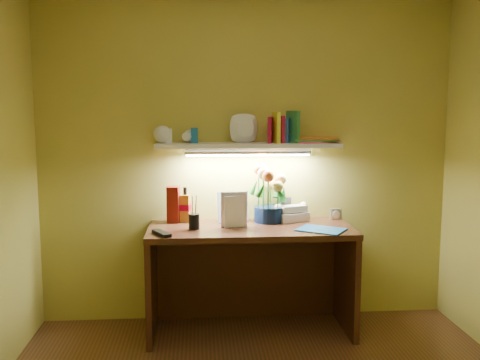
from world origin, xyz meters
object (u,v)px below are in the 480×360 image
Objects in this scene: desk at (250,280)px; desk_clock at (336,214)px; flower_bouquet at (269,195)px; telephone at (291,212)px; whisky_bottle at (185,205)px.

desk_clock is (0.65, 0.21, 0.41)m from desk.
desk_clock reaches higher than desk.
flower_bouquet reaches higher than telephone.
whisky_bottle is at bearing 177.22° from flower_bouquet.
telephone is 2.75× the size of desk_clock.
desk_clock is 0.32× the size of whisky_bottle.
flower_bouquet is 0.52m from desk_clock.
desk is 5.56× the size of whisky_bottle.
desk is at bearing -132.03° from flower_bouquet.
telephone is 0.76m from whisky_bottle.
flower_bouquet reaches higher than whisky_bottle.
telephone is at bearing -178.53° from desk_clock.
desk is at bearing -165.89° from desk_clock.
whisky_bottle reaches higher than desk.
telephone is 0.34m from desk_clock.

